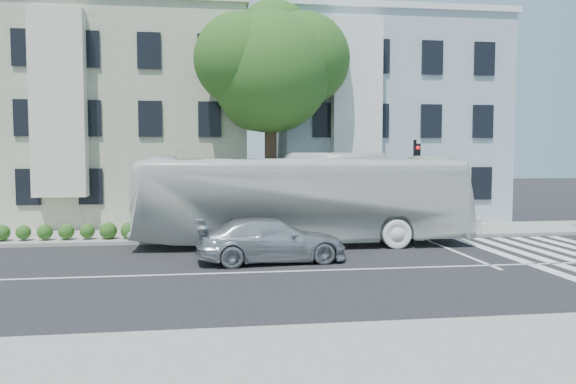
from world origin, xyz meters
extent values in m
plane|color=black|center=(0.00, 0.00, 0.00)|extent=(120.00, 120.00, 0.00)
cube|color=gray|center=(0.00, 8.00, 0.07)|extent=(80.00, 4.00, 0.15)
cube|color=gray|center=(0.00, -8.00, 0.07)|extent=(80.00, 4.00, 0.15)
cube|color=#989A81|center=(-7.00, 15.00, 5.50)|extent=(12.00, 10.00, 11.00)
cube|color=#9AA9B7|center=(7.00, 15.00, 5.50)|extent=(12.00, 10.00, 11.00)
cylinder|color=#2D2116|center=(0.00, 8.50, 2.60)|extent=(0.56, 0.56, 5.20)
sphere|color=#1B4817|center=(0.00, 8.50, 7.50)|extent=(5.60, 5.60, 5.60)
sphere|color=#1B4817|center=(1.60, 8.90, 8.20)|extent=(4.40, 4.40, 4.40)
sphere|color=#1B4817|center=(-1.40, 8.20, 8.00)|extent=(4.20, 4.20, 4.20)
sphere|color=#1B4817|center=(0.30, 9.70, 9.20)|extent=(3.80, 3.80, 3.80)
sphere|color=#1B4817|center=(-0.60, 9.10, 6.50)|extent=(3.40, 3.40, 3.40)
imported|color=silver|center=(0.94, 5.20, 1.90)|extent=(3.65, 13.72, 3.79)
imported|color=silver|center=(-0.71, 1.69, 0.76)|extent=(2.54, 5.38, 1.52)
cylinder|color=black|center=(6.50, 7.17, 2.19)|extent=(0.15, 0.15, 4.38)
cube|color=black|center=(6.50, 6.92, 3.75)|extent=(0.32, 0.27, 0.89)
sphere|color=red|center=(6.50, 6.79, 4.02)|extent=(0.17, 0.17, 0.17)
cylinder|color=white|center=(6.50, 7.02, 2.71)|extent=(0.46, 0.10, 0.46)
cylinder|color=#AFB0AC|center=(9.24, 6.30, 0.44)|extent=(0.23, 0.23, 0.59)
sphere|color=#AFB0AC|center=(9.24, 6.30, 0.77)|extent=(0.22, 0.22, 0.22)
cylinder|color=#AFB0AC|center=(9.24, 6.30, 0.52)|extent=(0.41, 0.26, 0.14)
camera|label=1|loc=(-2.82, -17.53, 3.78)|focal=35.00mm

